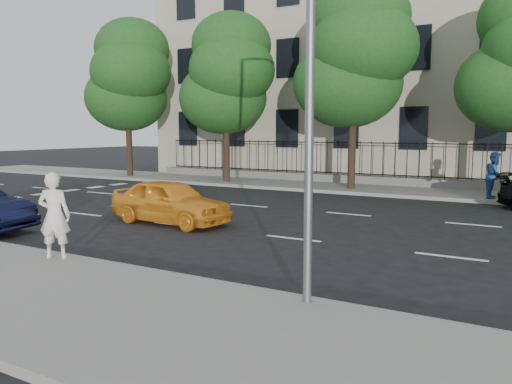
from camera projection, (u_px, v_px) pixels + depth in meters
ground at (246, 259)px, 11.25m from camera, size 120.00×120.00×0.00m
near_sidewalk at (116, 312)px, 7.78m from camera, size 60.00×4.00×0.15m
far_sidewalk at (398, 191)px, 23.35m from camera, size 60.00×4.00×0.15m
lane_markings at (324, 225)px, 15.36m from camera, size 49.60×4.62×0.01m
crosswalk at (26, 196)px, 22.04m from camera, size 0.50×12.10×0.01m
masonry_building at (439, 28)px, 29.98m from camera, size 34.60×12.11×18.50m
iron_fence at (406, 176)px, 24.75m from camera, size 30.00×0.50×2.20m
tree_a at (129, 76)px, 29.82m from camera, size 5.71×5.31×9.39m
tree_b at (228, 74)px, 26.45m from camera, size 5.53×5.12×8.97m
tree_c at (356, 53)px, 22.97m from camera, size 5.89×5.50×9.80m
yellow_taxi at (170, 201)px, 15.55m from camera, size 4.19×1.95×1.39m
woman_near at (54, 215)px, 10.67m from camera, size 0.81×0.70×1.87m
pedestrian_far at (495, 175)px, 20.17m from camera, size 0.74×0.93×1.88m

